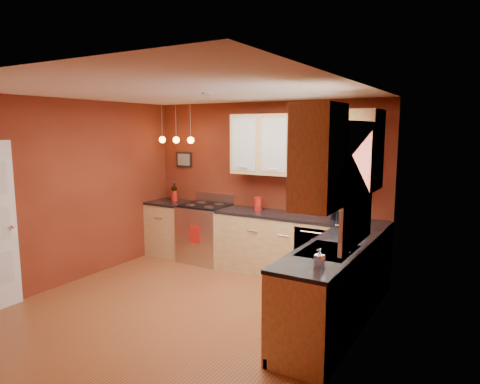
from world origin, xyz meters
The scene contains 26 objects.
floor centered at (0.00, 0.00, 0.00)m, with size 4.20×4.20×0.00m, color #97572B.
ceiling centered at (0.00, 0.00, 2.60)m, with size 4.00×4.20×0.02m, color white.
wall_back centered at (0.00, 2.10, 1.30)m, with size 4.00×0.02×2.60m, color maroon.
wall_front centered at (0.00, -2.10, 1.30)m, with size 4.00×0.02×2.60m, color maroon.
wall_left centered at (-2.00, 0.00, 1.30)m, with size 0.02×4.20×2.60m, color maroon.
wall_right centered at (2.00, 0.00, 1.30)m, with size 0.02×4.20×2.60m, color maroon.
base_cabinets_back_left centered at (-1.65, 1.80, 0.45)m, with size 0.70×0.60×0.90m, color #E9C57D.
base_cabinets_back_right centered at (0.73, 1.80, 0.45)m, with size 2.54×0.60×0.90m, color #E9C57D.
base_cabinets_right centered at (1.70, 0.45, 0.45)m, with size 0.60×2.10×0.90m, color #E9C57D.
counter_back_left centered at (-1.65, 1.80, 0.92)m, with size 0.70×0.62×0.04m, color black.
counter_back_right centered at (0.73, 1.80, 0.92)m, with size 2.54×0.62×0.04m, color black.
counter_right centered at (1.70, 0.45, 0.92)m, with size 0.62×2.10×0.04m, color black.
gas_range centered at (-0.92, 1.80, 0.48)m, with size 0.76×0.64×1.11m.
dishwasher_front centered at (1.10, 1.51, 0.45)m, with size 0.60×0.02×0.80m, color silver.
sink centered at (1.70, 0.30, 0.92)m, with size 0.50×0.70×0.33m.
window centered at (1.97, 0.30, 1.69)m, with size 0.06×1.02×1.22m.
upper_cabinets_back centered at (0.60, 1.93, 1.95)m, with size 2.00×0.35×0.90m, color #E9C57D.
upper_cabinets_right centered at (1.82, 0.32, 1.95)m, with size 0.35×1.95×0.90m, color #E9C57D.
wall_picture centered at (-1.55, 2.08, 1.65)m, with size 0.32×0.03×0.26m, color black.
pendant_lights centered at (-1.45, 1.75, 2.01)m, with size 0.71×0.11×0.66m.
red_canister centered at (0.04, 1.86, 1.04)m, with size 0.14×0.14×0.20m.
red_vase centered at (-1.64, 1.90, 1.03)m, with size 0.11×0.11×0.18m, color #AC1912.
flowers centered at (-1.64, 1.90, 1.20)m, with size 0.11×0.11×0.20m, color #AC1912.
coffee_maker centered at (1.29, 1.84, 1.06)m, with size 0.21×0.21×0.25m.
soap_pump centered at (1.81, -0.25, 1.02)m, with size 0.08×0.08×0.17m, color white.
dish_towel centered at (-0.89, 1.47, 0.52)m, with size 0.20×0.01×0.28m, color #AC1912.
Camera 1 is at (3.10, -3.84, 2.19)m, focal length 32.00 mm.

